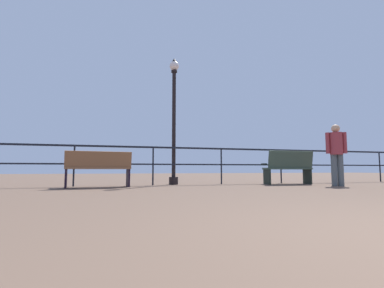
{
  "coord_description": "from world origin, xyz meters",
  "views": [
    {
      "loc": [
        -2.2,
        -0.69,
        0.44
      ],
      "look_at": [
        -0.04,
        6.7,
        1.14
      ],
      "focal_mm": 26.27,
      "sensor_mm": 36.0,
      "label": 1
    }
  ],
  "objects_px": {
    "seagull_on_rail": "(329,148)",
    "person_at_railing": "(336,150)",
    "bench_near_right": "(289,166)",
    "bench_near_left": "(99,167)",
    "lamppost_center": "(174,115)"
  },
  "relations": [
    {
      "from": "bench_near_right",
      "to": "lamppost_center",
      "type": "distance_m",
      "value": 3.75
    },
    {
      "from": "lamppost_center",
      "to": "seagull_on_rail",
      "type": "height_order",
      "value": "lamppost_center"
    },
    {
      "from": "seagull_on_rail",
      "to": "person_at_railing",
      "type": "bearing_deg",
      "value": -128.0
    },
    {
      "from": "bench_near_right",
      "to": "person_at_railing",
      "type": "relative_size",
      "value": 0.88
    },
    {
      "from": "bench_near_left",
      "to": "person_at_railing",
      "type": "relative_size",
      "value": 0.95
    },
    {
      "from": "seagull_on_rail",
      "to": "bench_near_right",
      "type": "bearing_deg",
      "value": -162.51
    },
    {
      "from": "bench_near_left",
      "to": "person_at_railing",
      "type": "height_order",
      "value": "person_at_railing"
    },
    {
      "from": "lamppost_center",
      "to": "seagull_on_rail",
      "type": "bearing_deg",
      "value": -1.88
    },
    {
      "from": "person_at_railing",
      "to": "seagull_on_rail",
      "type": "height_order",
      "value": "person_at_railing"
    },
    {
      "from": "bench_near_left",
      "to": "seagull_on_rail",
      "type": "xyz_separation_m",
      "value": [
        7.5,
        0.65,
        0.68
      ]
    },
    {
      "from": "bench_near_right",
      "to": "seagull_on_rail",
      "type": "xyz_separation_m",
      "value": [
        2.1,
        0.66,
        0.64
      ]
    },
    {
      "from": "bench_near_left",
      "to": "bench_near_right",
      "type": "height_order",
      "value": "bench_near_right"
    },
    {
      "from": "bench_near_right",
      "to": "lamppost_center",
      "type": "xyz_separation_m",
      "value": [
        -3.33,
        0.84,
        1.51
      ]
    },
    {
      "from": "lamppost_center",
      "to": "bench_near_right",
      "type": "bearing_deg",
      "value": -14.16
    },
    {
      "from": "person_at_railing",
      "to": "lamppost_center",
      "type": "bearing_deg",
      "value": 154.23
    }
  ]
}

